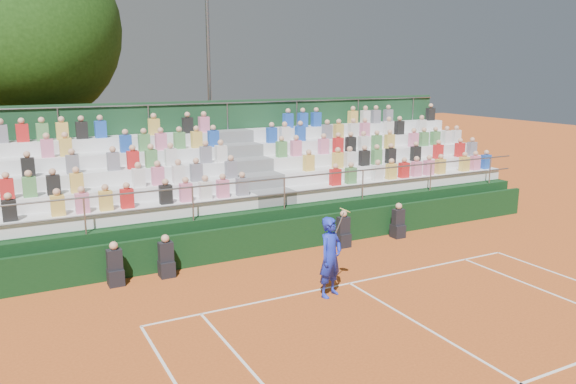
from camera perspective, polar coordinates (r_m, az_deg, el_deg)
ground at (r=15.08m, az=6.28°, el=-9.22°), size 90.00×90.00×0.00m
courtside_wall at (r=17.51m, az=0.46°, el=-4.34°), size 20.00×0.15×1.00m
line_officials at (r=16.68m, az=-2.04°, el=-5.29°), size 9.66×0.40×1.19m
grandstand at (r=20.18m, az=-3.87°, el=-0.40°), size 20.00×5.20×4.40m
tennis_player at (r=13.93m, az=4.35°, el=-6.59°), size 0.96×0.72×2.22m
tree_east at (r=24.11m, az=-25.54°, el=14.71°), size 7.36×7.36×10.71m
floodlight_mast at (r=25.11m, az=-8.03°, el=11.52°), size 0.60×0.25×9.09m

